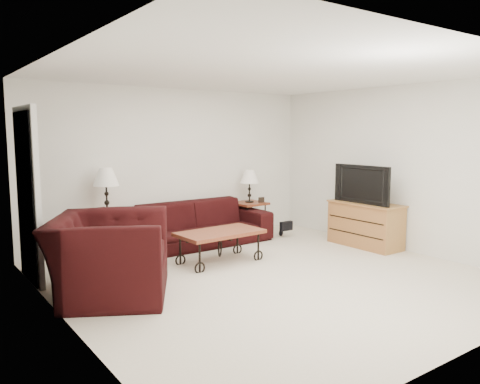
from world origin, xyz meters
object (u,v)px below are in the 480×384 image
lamp_right (249,186)px  television (366,184)px  tv_stand (365,225)px  sofa (199,224)px  side_table_left (108,234)px  lamp_left (106,190)px  backpack (281,222)px  coffee_table (220,247)px  armchair (110,256)px  side_table_right (249,218)px

lamp_right → television: size_ratio=0.55×
lamp_right → tv_stand: (0.94, -1.80, -0.51)m
sofa → lamp_right: 1.27m
side_table_left → lamp_left: (0.00, 0.00, 0.65)m
tv_stand → side_table_left: bearing=152.9°
lamp_left → backpack: 3.04m
sofa → coffee_table: size_ratio=2.00×
lamp_right → armchair: bearing=-152.5°
coffee_table → tv_stand: bearing=-13.2°
lamp_left → television: 3.93m
side_table_right → lamp_right: size_ratio=1.00×
sofa → lamp_right: bearing=8.9°
lamp_left → side_table_left: bearing=0.0°
lamp_right → television: bearing=-62.8°
sofa → television: size_ratio=2.26×
lamp_right → armchair: 3.59m
side_table_left → lamp_left: lamp_left is taller
sofa → lamp_left: (-1.43, 0.18, 0.63)m
sofa → tv_stand: 2.64m
coffee_table → television: size_ratio=1.13×
side_table_left → tv_stand: 3.95m
side_table_right → sofa: bearing=-171.1°
armchair → sofa: bearing=-24.6°
coffee_table → side_table_right: bearing=40.6°
television → backpack: television is taller
armchair → backpack: size_ratio=2.79×
lamp_right → backpack: 0.84m
backpack → side_table_right: bearing=115.2°
armchair → tv_stand: size_ratio=1.18×
armchair → backpack: bearing=-41.9°
coffee_table → armchair: (-1.72, -0.41, 0.22)m
side_table_left → coffee_table: bearing=-47.4°
coffee_table → lamp_left: bearing=132.6°
lamp_right → tv_stand: size_ratio=0.49×
sofa → backpack: (1.48, -0.28, -0.10)m
side_table_right → coffee_table: size_ratio=0.49×
side_table_left → backpack: 2.95m
lamp_left → backpack: size_ratio=1.32×
side_table_left → backpack: size_ratio=1.32×
lamp_left → coffee_table: lamp_left is taller
tv_stand → backpack: size_ratio=2.36×
lamp_right → coffee_table: lamp_right is taller
coffee_table → tv_stand: tv_stand is taller
lamp_right → tv_stand: 2.09m
coffee_table → lamp_right: bearing=40.6°
side_table_right → lamp_right: bearing=0.0°
side_table_right → lamp_left: lamp_left is taller
sofa → side_table_right: sofa is taller
side_table_left → coffee_table: size_ratio=0.55×
lamp_right → tv_stand: bearing=-62.3°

